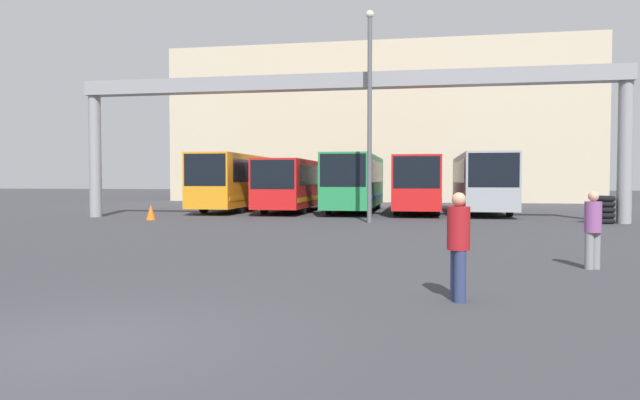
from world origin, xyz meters
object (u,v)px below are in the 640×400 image
bus_slot_4 (481,180)px  traffic_cone (151,212)px  bus_slot_0 (240,179)px  pedestrian_near_center (458,244)px  bus_slot_1 (295,182)px  pedestrian_near_right (593,228)px  tire_stack (602,210)px  bus_slot_2 (355,180)px  lamp_post (370,109)px  bus_slot_3 (417,181)px

bus_slot_4 → traffic_cone: size_ratio=16.11×
bus_slot_0 → pedestrian_near_center: bus_slot_0 is taller
bus_slot_1 → pedestrian_near_right: (11.05, -20.53, -0.86)m
bus_slot_0 → traffic_cone: bus_slot_0 is taller
pedestrian_near_right → tire_stack: size_ratio=1.38×
pedestrian_near_right → tire_stack: 14.17m
pedestrian_near_center → traffic_cone: pedestrian_near_center is taller
bus_slot_2 → pedestrian_near_center: bus_slot_2 is taller
bus_slot_4 → lamp_post: bearing=-122.6°
bus_slot_0 → pedestrian_near_center: 27.38m
bus_slot_1 → bus_slot_2: bearing=1.8°
pedestrian_near_right → pedestrian_near_center: size_ratio=0.97×
bus_slot_2 → lamp_post: bearing=-79.3°
traffic_cone → bus_slot_2: bearing=44.4°
bus_slot_3 → lamp_post: size_ratio=1.15×
bus_slot_0 → pedestrian_near_center: bearing=-64.8°
bus_slot_0 → lamp_post: 12.80m
lamp_post → bus_slot_4: bearing=57.4°
bus_slot_0 → lamp_post: (8.81, -8.76, 3.08)m
pedestrian_near_right → lamp_post: size_ratio=0.18×
bus_slot_1 → pedestrian_near_center: (8.04, -24.31, -0.83)m
bus_slot_3 → bus_slot_0: bearing=177.4°
bus_slot_1 → bus_slot_2: bus_slot_2 is taller
tire_stack → bus_slot_2: bearing=148.5°
pedestrian_near_right → lamp_post: (-5.85, 12.21, 4.13)m
pedestrian_near_right → traffic_cone: size_ratio=2.26×
bus_slot_4 → bus_slot_2: bearing=-177.1°
bus_slot_1 → pedestrian_near_center: bus_slot_1 is taller
bus_slot_1 → traffic_cone: size_ratio=14.80×
bus_slot_4 → bus_slot_3: bearing=-171.6°
pedestrian_near_right → pedestrian_near_center: 4.83m
tire_stack → bus_slot_4: bearing=120.3°
bus_slot_1 → tire_stack: size_ratio=9.01×
bus_slot_1 → tire_stack: bearing=-24.7°
bus_slot_4 → tire_stack: size_ratio=9.80×
bus_slot_3 → pedestrian_near_center: (0.83, -24.26, -0.90)m
bus_slot_1 → bus_slot_0: bearing=173.1°
tire_stack → bus_slot_1: bearing=155.3°
bus_slot_3 → pedestrian_near_right: (3.83, -20.48, -0.93)m
bus_slot_4 → pedestrian_near_right: bus_slot_4 is taller
bus_slot_1 → tire_stack: bus_slot_1 is taller
bus_slot_3 → lamp_post: lamp_post is taller
bus_slot_1 → bus_slot_3: 7.22m
pedestrian_near_center → traffic_cone: size_ratio=2.33×
bus_slot_2 → bus_slot_4: (7.21, 0.36, -0.01)m
bus_slot_0 → tire_stack: bearing=-21.6°
bus_slot_4 → pedestrian_near_center: bearing=-96.4°
bus_slot_4 → traffic_cone: bus_slot_4 is taller
bus_slot_0 → bus_slot_1: bus_slot_0 is taller
bus_slot_2 → tire_stack: 13.64m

